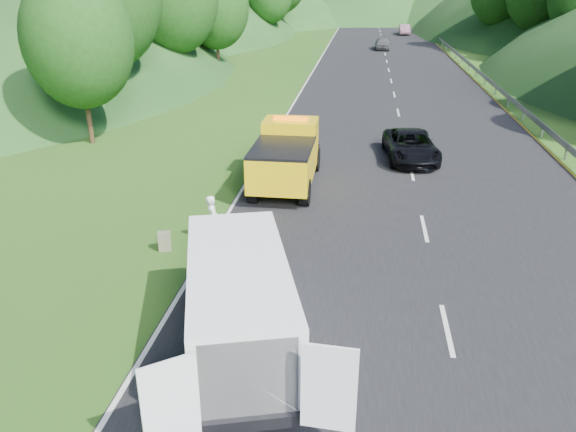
# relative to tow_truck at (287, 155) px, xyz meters

# --- Properties ---
(ground) EXTENTS (320.00, 320.00, 0.00)m
(ground) POSITION_rel_tow_truck_xyz_m (2.20, -7.76, -1.27)
(ground) COLOR #38661E
(ground) RESTS_ON ground
(road_surface) EXTENTS (14.00, 200.00, 0.02)m
(road_surface) POSITION_rel_tow_truck_xyz_m (5.20, 32.24, -1.26)
(road_surface) COLOR black
(road_surface) RESTS_ON ground
(guardrail) EXTENTS (0.06, 140.00, 1.52)m
(guardrail) POSITION_rel_tow_truck_xyz_m (12.50, 44.74, -1.27)
(guardrail) COLOR gray
(guardrail) RESTS_ON ground
(tree_line_left) EXTENTS (14.00, 140.00, 14.00)m
(tree_line_left) POSITION_rel_tow_truck_xyz_m (-16.80, 52.24, -1.27)
(tree_line_left) COLOR #205318
(tree_line_left) RESTS_ON ground
(tree_line_right) EXTENTS (14.00, 140.00, 14.00)m
(tree_line_right) POSITION_rel_tow_truck_xyz_m (25.20, 52.24, -1.27)
(tree_line_right) COLOR #205318
(tree_line_right) RESTS_ON ground
(hills_backdrop) EXTENTS (201.00, 288.60, 44.00)m
(hills_backdrop) POSITION_rel_tow_truck_xyz_m (8.70, 126.94, -1.27)
(hills_backdrop) COLOR #2D5B23
(hills_backdrop) RESTS_ON ground
(tow_truck) EXTENTS (2.34, 6.06, 2.60)m
(tow_truck) POSITION_rel_tow_truck_xyz_m (0.00, 0.00, 0.00)
(tow_truck) COLOR black
(tow_truck) RESTS_ON ground
(white_van) EXTENTS (4.48, 7.05, 2.33)m
(white_van) POSITION_rel_tow_truck_xyz_m (0.41, -11.11, 0.04)
(white_van) COLOR black
(white_van) RESTS_ON ground
(woman) EXTENTS (0.61, 0.70, 1.61)m
(woman) POSITION_rel_tow_truck_xyz_m (-1.58, -5.78, -1.27)
(woman) COLOR silver
(woman) RESTS_ON ground
(child) EXTENTS (0.56, 0.52, 0.92)m
(child) POSITION_rel_tow_truck_xyz_m (-0.63, -7.24, -1.27)
(child) COLOR tan
(child) RESTS_ON ground
(worker) EXTENTS (1.35, 0.97, 1.88)m
(worker) POSITION_rel_tow_truck_xyz_m (0.58, -12.74, -1.27)
(worker) COLOR black
(worker) RESTS_ON ground
(suitcase) EXTENTS (0.44, 0.33, 0.63)m
(suitcase) POSITION_rel_tow_truck_xyz_m (-2.96, -6.47, -0.95)
(suitcase) COLOR #64634B
(suitcase) RESTS_ON ground
(passing_suv) EXTENTS (2.61, 4.93, 1.32)m
(passing_suv) POSITION_rel_tow_truck_xyz_m (5.24, 4.17, -1.27)
(passing_suv) COLOR black
(passing_suv) RESTS_ON ground
(dist_car_a) EXTENTS (1.73, 4.29, 1.46)m
(dist_car_a) POSITION_rel_tow_truck_xyz_m (4.97, 48.66, -1.27)
(dist_car_a) COLOR #444649
(dist_car_a) RESTS_ON ground
(dist_car_b) EXTENTS (1.53, 4.38, 1.44)m
(dist_car_b) POSITION_rel_tow_truck_xyz_m (8.70, 68.69, -1.27)
(dist_car_b) COLOR #825668
(dist_car_b) RESTS_ON ground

